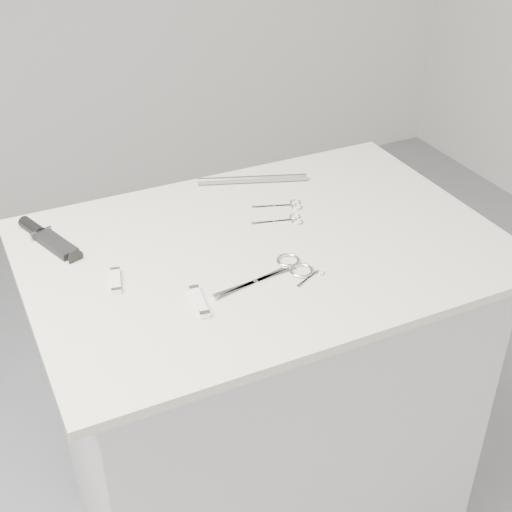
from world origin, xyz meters
name	(u,v)px	position (x,y,z in m)	size (l,w,h in m)	color
plinth	(263,405)	(0.00, 0.00, 0.45)	(0.90, 0.60, 0.90)	#BCBCBA
display_board	(264,249)	(0.00, 0.00, 0.91)	(1.00, 0.70, 0.02)	beige
large_shears	(281,271)	(-0.02, -0.11, 0.92)	(0.22, 0.09, 0.01)	silver
embroidery_scissors_a	(286,220)	(0.09, 0.07, 0.92)	(0.12, 0.06, 0.00)	silver
embroidery_scissors_b	(286,205)	(0.12, 0.13, 0.92)	(0.12, 0.06, 0.00)	silver
tiny_scissors	(312,276)	(0.03, -0.15, 0.92)	(0.08, 0.05, 0.00)	silver
sheathed_knife	(45,237)	(-0.42, 0.22, 0.93)	(0.09, 0.19, 0.02)	black
pocket_knife_a	(116,281)	(-0.32, 0.00, 0.92)	(0.04, 0.08, 0.01)	silver
pocket_knife_b	(199,301)	(-0.20, -0.14, 0.93)	(0.03, 0.10, 0.01)	silver
metal_rail	(252,179)	(0.10, 0.27, 0.93)	(0.02, 0.02, 0.27)	gray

